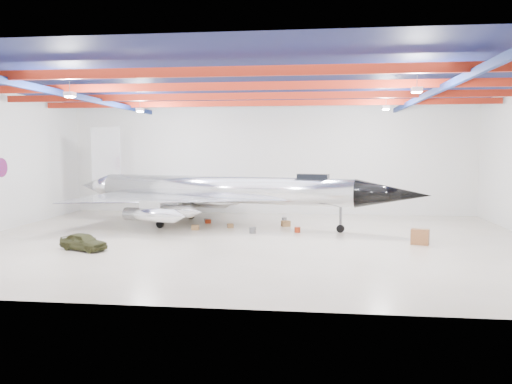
# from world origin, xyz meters

# --- Properties ---
(floor) EXTENTS (40.00, 40.00, 0.00)m
(floor) POSITION_xyz_m (0.00, 0.00, 0.00)
(floor) COLOR #BDB096
(floor) RESTS_ON ground
(wall_back) EXTENTS (40.00, 0.00, 40.00)m
(wall_back) POSITION_xyz_m (0.00, 15.00, 5.50)
(wall_back) COLOR silver
(wall_back) RESTS_ON floor
(ceiling) EXTENTS (40.00, 40.00, 0.00)m
(ceiling) POSITION_xyz_m (0.00, 0.00, 11.00)
(ceiling) COLOR #0A0F38
(ceiling) RESTS_ON wall_back
(ceiling_structure) EXTENTS (39.50, 29.50, 1.08)m
(ceiling_structure) POSITION_xyz_m (0.00, 0.00, 10.32)
(ceiling_structure) COLOR maroon
(ceiling_structure) RESTS_ON ceiling
(wall_roundel) EXTENTS (0.10, 1.50, 1.50)m
(wall_roundel) POSITION_xyz_m (-19.94, 2.00, 5.00)
(wall_roundel) COLOR #B21414
(wall_roundel) RESTS_ON wall_left
(jet_aircraft) EXTENTS (30.51, 21.12, 8.42)m
(jet_aircraft) POSITION_xyz_m (-3.19, 6.44, 2.76)
(jet_aircraft) COLOR silver
(jet_aircraft) RESTS_ON floor
(jeep) EXTENTS (3.53, 2.40, 1.12)m
(jeep) POSITION_xyz_m (-10.14, -4.54, 0.56)
(jeep) COLOR #35361B
(jeep) RESTS_ON floor
(desk) EXTENTS (1.29, 0.96, 1.06)m
(desk) POSITION_xyz_m (11.61, -0.11, 0.53)
(desk) COLOR brown
(desk) RESTS_ON floor
(crate_ply) EXTENTS (0.60, 0.50, 0.40)m
(crate_ply) POSITION_xyz_m (-4.94, 4.09, 0.20)
(crate_ply) COLOR olive
(crate_ply) RESTS_ON floor
(toolbox_red) EXTENTS (0.59, 0.54, 0.33)m
(toolbox_red) POSITION_xyz_m (-4.71, 7.75, 0.17)
(toolbox_red) COLOR maroon
(toolbox_red) RESTS_ON floor
(engine_drum) EXTENTS (0.60, 0.60, 0.47)m
(engine_drum) POSITION_xyz_m (-0.19, 3.08, 0.23)
(engine_drum) COLOR #59595B
(engine_drum) RESTS_ON floor
(parts_bin) EXTENTS (0.84, 0.76, 0.48)m
(parts_bin) POSITION_xyz_m (2.14, 6.74, 0.24)
(parts_bin) COLOR olive
(parts_bin) RESTS_ON floor
(crate_small) EXTENTS (0.41, 0.36, 0.24)m
(crate_small) POSITION_xyz_m (-5.14, 8.94, 0.12)
(crate_small) COLOR #59595B
(crate_small) RESTS_ON floor
(tool_chest) EXTENTS (0.62, 0.62, 0.43)m
(tool_chest) POSITION_xyz_m (3.21, 3.87, 0.21)
(tool_chest) COLOR maroon
(tool_chest) RESTS_ON floor
(oil_barrel) EXTENTS (0.59, 0.53, 0.33)m
(oil_barrel) POSITION_xyz_m (-2.35, 5.53, 0.17)
(oil_barrel) COLOR olive
(oil_barrel) RESTS_ON floor
(spares_box) EXTENTS (0.60, 0.60, 0.41)m
(spares_box) POSITION_xyz_m (1.86, 9.31, 0.20)
(spares_box) COLOR #59595B
(spares_box) RESTS_ON floor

